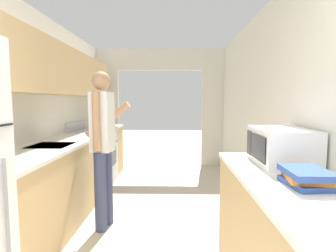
# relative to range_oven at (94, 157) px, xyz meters

# --- Properties ---
(wall_left) EXTENTS (0.38, 7.52, 2.50)m
(wall_left) POSITION_rel_range_oven_xyz_m (-0.26, -1.46, 1.00)
(wall_left) COLOR silver
(wall_left) RESTS_ON ground_plane
(wall_right) EXTENTS (0.06, 7.52, 2.50)m
(wall_right) POSITION_rel_range_oven_xyz_m (2.41, -1.85, 0.78)
(wall_right) COLOR silver
(wall_right) RESTS_ON ground_plane
(wall_far_with_doorway) EXTENTS (3.09, 0.06, 2.50)m
(wall_far_with_doorway) POSITION_rel_range_oven_xyz_m (1.04, 1.34, 0.98)
(wall_far_with_doorway) COLOR silver
(wall_far_with_doorway) RESTS_ON ground_plane
(counter_left) EXTENTS (0.62, 3.76, 0.93)m
(counter_left) POSITION_rel_range_oven_xyz_m (-0.01, -1.09, -0.00)
(counter_left) COLOR tan
(counter_left) RESTS_ON ground_plane
(range_oven) EXTENTS (0.66, 0.79, 1.07)m
(range_oven) POSITION_rel_range_oven_xyz_m (0.00, 0.00, 0.00)
(range_oven) COLOR #B7B7BC
(range_oven) RESTS_ON ground_plane
(person) EXTENTS (0.55, 0.41, 1.72)m
(person) POSITION_rel_range_oven_xyz_m (0.56, -1.47, 0.46)
(person) COLOR #384266
(person) RESTS_ON ground_plane
(microwave) EXTENTS (0.39, 0.54, 0.28)m
(microwave) POSITION_rel_range_oven_xyz_m (2.17, -2.27, 0.60)
(microwave) COLOR white
(microwave) RESTS_ON counter_right
(book_stack) EXTENTS (0.25, 0.30, 0.10)m
(book_stack) POSITION_rel_range_oven_xyz_m (2.10, -2.80, 0.51)
(book_stack) COLOR #2D4C99
(book_stack) RESTS_ON counter_right
(knife) EXTENTS (0.14, 0.33, 0.02)m
(knife) POSITION_rel_range_oven_xyz_m (-0.03, 0.51, 0.46)
(knife) COLOR #B7B7BC
(knife) RESTS_ON counter_left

